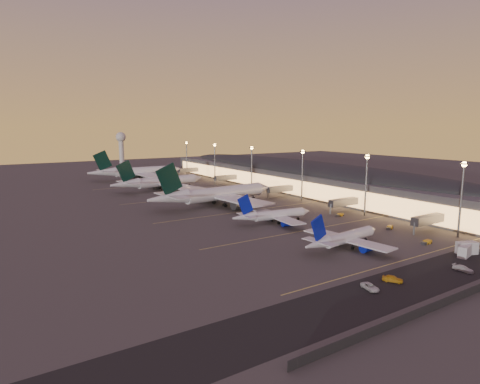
% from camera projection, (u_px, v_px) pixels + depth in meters
% --- Properties ---
extents(ground, '(700.00, 700.00, 0.00)m').
position_uv_depth(ground, '(300.00, 227.00, 151.01)').
color(ground, '#3F3D3B').
extents(airliner_narrow_south, '(34.67, 31.16, 12.38)m').
position_uv_depth(airliner_narrow_south, '(344.00, 238.00, 123.90)').
color(airliner_narrow_south, silver).
rests_on(airliner_narrow_south, ground).
extents(airliner_narrow_north, '(34.67, 31.15, 12.38)m').
position_uv_depth(airliner_narrow_north, '(273.00, 215.00, 156.26)').
color(airliner_narrow_north, silver).
rests_on(airliner_narrow_north, ground).
extents(airliner_wide_near, '(68.95, 63.12, 22.05)m').
position_uv_depth(airliner_wide_near, '(215.00, 194.00, 189.83)').
color(airliner_wide_near, silver).
rests_on(airliner_wide_near, ground).
extents(airliner_wide_mid, '(60.22, 55.39, 19.28)m').
position_uv_depth(airliner_wide_mid, '(160.00, 182.00, 236.72)').
color(airliner_wide_mid, silver).
rests_on(airliner_wide_mid, ground).
extents(airliner_wide_far, '(67.34, 61.12, 21.60)m').
position_uv_depth(airliner_wide_far, '(137.00, 172.00, 285.99)').
color(airliner_wide_far, silver).
rests_on(airliner_wide_far, ground).
extents(terminal_building, '(56.35, 255.00, 17.46)m').
position_uv_depth(terminal_building, '(298.00, 174.00, 242.77)').
color(terminal_building, '#48484D').
rests_on(terminal_building, ground).
extents(light_masts, '(2.20, 217.20, 25.90)m').
position_uv_depth(light_masts, '(272.00, 163.00, 221.37)').
color(light_masts, slate).
rests_on(light_masts, ground).
extents(radar_tower, '(9.00, 9.00, 32.50)m').
position_uv_depth(radar_tower, '(121.00, 144.00, 368.69)').
color(radar_tower, silver).
rests_on(radar_tower, ground).
extents(service_lane, '(260.00, 16.00, 0.01)m').
position_uv_depth(service_lane, '(443.00, 271.00, 104.52)').
color(service_lane, black).
rests_on(service_lane, ground).
extents(lane_markings, '(90.00, 180.36, 0.00)m').
position_uv_depth(lane_markings, '(242.00, 209.00, 184.22)').
color(lane_markings, '#D8C659').
rests_on(lane_markings, ground).
extents(baggage_tug_a, '(4.13, 1.96, 1.21)m').
position_uv_depth(baggage_tug_a, '(427.00, 242.00, 128.97)').
color(baggage_tug_a, gold).
rests_on(baggage_tug_a, ground).
extents(baggage_tug_b, '(4.21, 2.94, 1.17)m').
position_uv_depth(baggage_tug_b, '(390.00, 228.00, 147.85)').
color(baggage_tug_b, gold).
rests_on(baggage_tug_b, ground).
extents(baggage_tug_c, '(3.80, 1.83, 1.10)m').
position_uv_depth(baggage_tug_c, '(340.00, 215.00, 169.12)').
color(baggage_tug_c, gold).
rests_on(baggage_tug_c, ground).
extents(catering_truck_a, '(6.42, 3.70, 3.40)m').
position_uv_depth(catering_truck_a, '(465.00, 251.00, 116.24)').
color(catering_truck_a, silver).
rests_on(catering_truck_a, ground).
extents(catering_truck_b, '(6.99, 4.85, 3.67)m').
position_uv_depth(catering_truck_b, '(468.00, 248.00, 118.77)').
color(catering_truck_b, silver).
rests_on(catering_truck_b, ground).
extents(service_van_a, '(3.44, 5.40, 1.39)m').
position_uv_depth(service_van_a, '(370.00, 287.00, 92.75)').
color(service_van_a, silver).
rests_on(service_van_a, ground).
extents(service_van_b, '(4.16, 5.13, 1.64)m').
position_uv_depth(service_van_b, '(393.00, 279.00, 97.33)').
color(service_van_b, gold).
rests_on(service_van_b, ground).
extents(service_van_c, '(2.34, 5.24, 1.49)m').
position_uv_depth(service_van_c, '(463.00, 269.00, 104.48)').
color(service_van_c, silver).
rests_on(service_van_c, ground).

